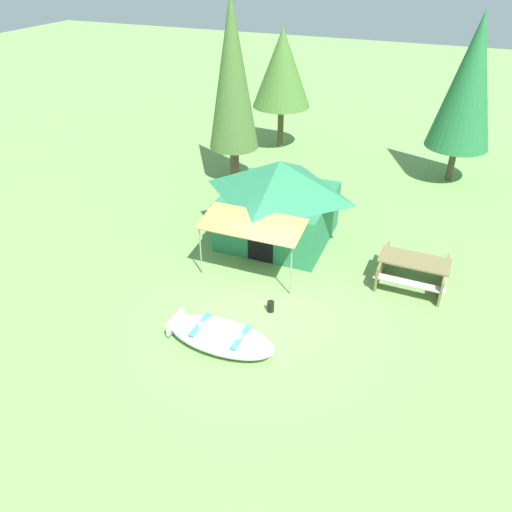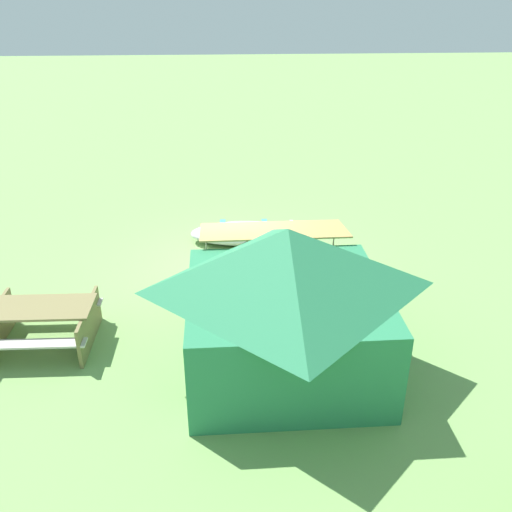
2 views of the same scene
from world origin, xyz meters
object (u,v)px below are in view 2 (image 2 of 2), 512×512
(cooler_box, at_px, (278,320))
(canvas_cabin_tent, at_px, (286,299))
(picnic_table, at_px, (42,320))
(fuel_can, at_px, (218,265))
(beached_rowboat, at_px, (244,233))

(cooler_box, bearing_deg, canvas_cabin_tent, 89.37)
(canvas_cabin_tent, relative_size, picnic_table, 2.38)
(picnic_table, xyz_separation_m, fuel_can, (-3.07, -2.55, -0.34))
(beached_rowboat, xyz_separation_m, picnic_table, (3.72, 4.10, 0.26))
(canvas_cabin_tent, bearing_deg, picnic_table, -12.46)
(picnic_table, bearing_deg, beached_rowboat, -132.19)
(canvas_cabin_tent, xyz_separation_m, fuel_can, (1.10, -3.47, -1.17))
(canvas_cabin_tent, bearing_deg, beached_rowboat, -84.81)
(canvas_cabin_tent, bearing_deg, cooler_box, -90.63)
(cooler_box, relative_size, fuel_can, 1.56)
(beached_rowboat, height_order, canvas_cabin_tent, canvas_cabin_tent)
(beached_rowboat, distance_m, picnic_table, 5.54)
(cooler_box, bearing_deg, fuel_can, -64.07)
(canvas_cabin_tent, xyz_separation_m, picnic_table, (4.17, -0.92, -0.83))
(cooler_box, bearing_deg, picnic_table, 3.58)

